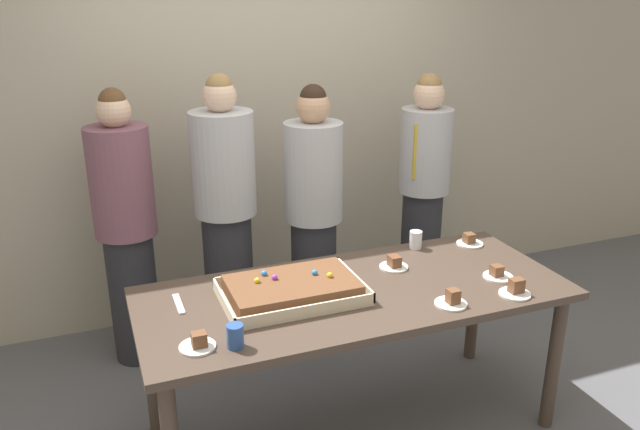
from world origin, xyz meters
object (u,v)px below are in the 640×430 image
Objects in this scene: plated_slice_center_front at (198,343)px; party_table at (355,306)px; plated_slice_center_back at (452,300)px; drink_cup_nearest at (416,240)px; person_serving_front at (423,194)px; person_green_shirt_behind at (126,228)px; sheet_cake at (292,289)px; cake_server_utensil at (179,304)px; person_striped_tie_right at (226,217)px; drink_cup_middle at (235,336)px; plated_slice_far_left at (516,290)px; plated_slice_near_right at (497,274)px; plated_slice_near_left at (394,264)px; plated_slice_far_right at (469,241)px; person_far_right_suit at (314,216)px.

party_table is at bearing 16.95° from plated_slice_center_front.
drink_cup_nearest is at bearing 74.83° from plated_slice_center_back.
plated_slice_center_front is 0.09× the size of person_serving_front.
plated_slice_center_back is 0.68m from drink_cup_nearest.
drink_cup_nearest is at bearing 31.69° from person_green_shirt_behind.
plated_slice_center_front is at bearing -150.27° from sheet_cake.
drink_cup_nearest reaches higher than cake_server_utensil.
drink_cup_middle is at bearing -17.07° from person_striped_tie_right.
plated_slice_far_left is (0.69, -0.32, 0.11)m from party_table.
plated_slice_near_right reaches higher than party_table.
party_table is at bearing 169.66° from plated_slice_near_right.
plated_slice_center_back reaches higher than plated_slice_near_right.
plated_slice_center_front is at bearing 177.16° from plated_slice_far_left.
person_striped_tie_right reaches higher than plated_slice_near_left.
drink_cup_nearest is (0.18, 0.65, 0.03)m from plated_slice_center_back.
plated_slice_near_right is 1.00× the size of plated_slice_far_right.
person_green_shirt_behind reaches higher than drink_cup_middle.
plated_slice_center_back is at bearing 11.65° from person_green_shirt_behind.
cake_server_utensil is 0.97m from person_green_shirt_behind.
plated_slice_far_left is at bearing -1.17° from drink_cup_middle.
person_striped_tie_right is (0.41, 1.23, 0.07)m from plated_slice_center_front.
plated_slice_near_left reaches higher than plated_slice_far_right.
person_green_shirt_behind is (-0.16, 1.36, 0.04)m from plated_slice_center_front.
plated_slice_near_left is at bearing 28.48° from party_table.
plated_slice_near_right is 2.10m from person_green_shirt_behind.
sheet_cake is at bearing 170.64° from plated_slice_near_right.
plated_slice_near_right is 0.19m from plated_slice_far_left.
person_far_right_suit is at bearing 100.62° from plated_slice_center_back.
plated_slice_center_back is 1.49m from person_striped_tie_right.
drink_cup_middle is (-0.66, -0.29, 0.14)m from party_table.
plated_slice_far_right is 1.73m from plated_slice_center_front.
party_table is at bearing 16.60° from person_striped_tie_right.
person_far_right_suit is (0.52, -0.08, -0.04)m from person_striped_tie_right.
party_table is 0.77m from plated_slice_far_left.
party_table is 1.25× the size of person_far_right_suit.
plated_slice_near_left is 0.62m from plated_slice_far_left.
person_serving_front reaches higher than party_table.
plated_slice_far_left reaches higher than plated_slice_center_back.
drink_cup_nearest is at bearing 103.52° from plated_slice_far_left.
plated_slice_near_right is at bearing 40.60° from person_serving_front.
drink_cup_nearest reaches higher than plated_slice_center_back.
sheet_cake is (-0.31, 0.04, 0.13)m from party_table.
person_green_shirt_behind reaches higher than cake_server_utensil.
cake_server_utensil is (-0.82, 0.16, 0.09)m from party_table.
person_green_shirt_behind reaches higher than party_table.
person_green_shirt_behind is at bearing 155.44° from plated_slice_far_right.
person_serving_front is at bearing 25.93° from cake_server_utensil.
person_serving_front is at bearing 78.54° from plated_slice_far_left.
sheet_cake is 6.59× the size of drink_cup_nearest.
plated_slice_center_front reaches higher than party_table.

